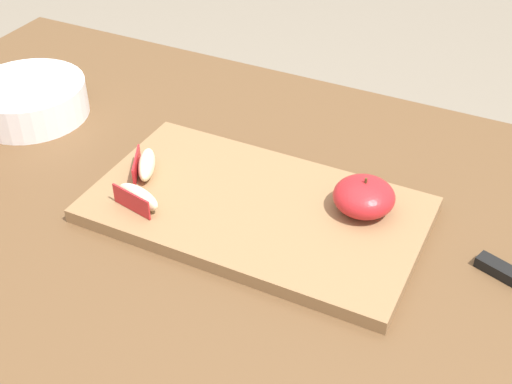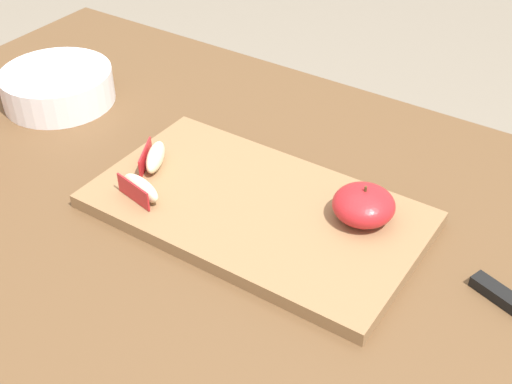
{
  "view_description": "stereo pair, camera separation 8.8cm",
  "coord_description": "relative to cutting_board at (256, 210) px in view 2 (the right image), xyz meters",
  "views": [
    {
      "loc": [
        0.36,
        -0.62,
        1.32
      ],
      "look_at": [
        0.05,
        0.01,
        0.79
      ],
      "focal_mm": 47.29,
      "sensor_mm": 36.0,
      "label": 1
    },
    {
      "loc": [
        0.43,
        -0.57,
        1.32
      ],
      "look_at": [
        0.05,
        0.01,
        0.79
      ],
      "focal_mm": 47.29,
      "sensor_mm": 36.0,
      "label": 2
    }
  ],
  "objects": [
    {
      "name": "paring_knife",
      "position": [
        0.33,
        0.02,
        -0.0
      ],
      "size": [
        0.16,
        0.07,
        0.01
      ],
      "color": "silver",
      "rests_on": "dining_table"
    },
    {
      "name": "dining_table",
      "position": [
        -0.05,
        -0.01,
        -0.12
      ],
      "size": [
        1.31,
        0.79,
        0.75
      ],
      "color": "brown",
      "rests_on": "ground_plane"
    },
    {
      "name": "apple_half_skin_up",
      "position": [
        0.13,
        0.05,
        0.03
      ],
      "size": [
        0.08,
        0.08,
        0.05
      ],
      "color": "#B21E23",
      "rests_on": "cutting_board"
    },
    {
      "name": "cutting_board",
      "position": [
        0.0,
        0.0,
        0.0
      ],
      "size": [
        0.44,
        0.25,
        0.02
      ],
      "color": "olive",
      "rests_on": "dining_table"
    },
    {
      "name": "apple_wedge_near_knife",
      "position": [
        -0.14,
        -0.07,
        0.02
      ],
      "size": [
        0.07,
        0.04,
        0.03
      ],
      "color": "beige",
      "rests_on": "cutting_board"
    },
    {
      "name": "apple_wedge_left",
      "position": [
        -0.17,
        -0.01,
        0.02
      ],
      "size": [
        0.05,
        0.07,
        0.03
      ],
      "color": "beige",
      "rests_on": "cutting_board"
    },
    {
      "name": "ceramic_fruit_bowl",
      "position": [
        -0.44,
        0.07,
        0.02
      ],
      "size": [
        0.18,
        0.18,
        0.06
      ],
      "color": "white",
      "rests_on": "dining_table"
    }
  ]
}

